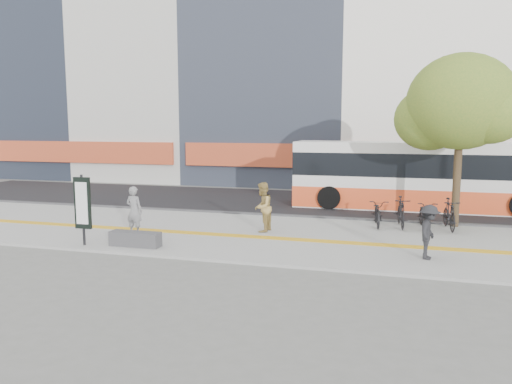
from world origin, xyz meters
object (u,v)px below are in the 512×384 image
(bus, at_px, (421,178))
(seated_woman, at_px, (134,211))
(signboard, at_px, (82,204))
(pedestrian_tan, at_px, (262,207))
(bench, at_px, (135,239))
(pedestrian_dark, at_px, (429,232))
(street_tree, at_px, (460,104))

(bus, distance_m, seated_woman, 12.66)
(signboard, xyz_separation_m, pedestrian_tan, (4.82, 3.39, -0.42))
(bench, distance_m, pedestrian_dark, 8.64)
(street_tree, distance_m, pedestrian_dark, 6.43)
(street_tree, xyz_separation_m, pedestrian_dark, (-1.20, -5.13, -3.67))
(pedestrian_tan, bearing_deg, bench, -40.48)
(pedestrian_tan, bearing_deg, signboard, -49.11)
(signboard, relative_size, seated_woman, 1.32)
(bus, relative_size, pedestrian_dark, 7.32)
(signboard, relative_size, bus, 0.20)
(bus, bearing_deg, signboard, -135.94)
(seated_woman, bearing_deg, signboard, 72.39)
(bench, xyz_separation_m, pedestrian_dark, (8.58, 0.89, 0.54))
(bench, xyz_separation_m, pedestrian_tan, (3.22, 3.08, 0.64))
(pedestrian_tan, bearing_deg, pedestrian_dark, 73.53)
(pedestrian_tan, height_order, pedestrian_dark, pedestrian_tan)
(bus, xyz_separation_m, seated_woman, (-9.54, -8.31, -0.54))
(bus, distance_m, pedestrian_dark, 8.84)
(bus, height_order, pedestrian_dark, bus)
(street_tree, xyz_separation_m, pedestrian_tan, (-6.56, -2.94, -3.57))
(street_tree, distance_m, bus, 4.90)
(street_tree, relative_size, bus, 0.57)
(bench, bearing_deg, signboard, -169.19)
(bench, bearing_deg, pedestrian_dark, 5.91)
(pedestrian_dark, bearing_deg, bus, 10.74)
(bench, distance_m, street_tree, 12.23)
(seated_woman, bearing_deg, street_tree, -148.75)
(signboard, xyz_separation_m, seated_woman, (0.80, 1.70, -0.45))
(street_tree, distance_m, seated_woman, 12.10)
(bus, bearing_deg, street_tree, -74.18)
(signboard, height_order, bus, bus)
(street_tree, bearing_deg, bench, -148.38)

